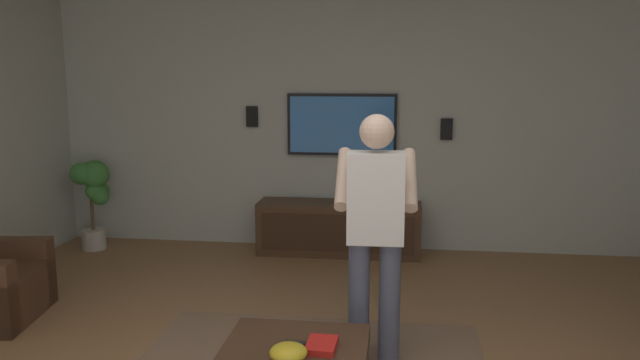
{
  "coord_description": "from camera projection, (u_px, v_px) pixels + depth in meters",
  "views": [
    {
      "loc": [
        -3.13,
        -0.45,
        1.9
      ],
      "look_at": [
        0.87,
        0.07,
        1.19
      ],
      "focal_mm": 34.56,
      "sensor_mm": 36.0,
      "label": 1
    }
  ],
  "objects": [
    {
      "name": "wall_back_tv",
      "position": [
        358.0,
        123.0,
        6.59
      ],
      "size": [
        0.1,
        6.74,
        2.71
      ],
      "primitive_type": "cube",
      "color": "#B2B7AD",
      "rests_on": "ground"
    },
    {
      "name": "book",
      "position": [
        322.0,
        345.0,
        3.38
      ],
      "size": [
        0.23,
        0.17,
        0.04
      ],
      "primitive_type": "cube",
      "rotation": [
        0.0,
        0.0,
        3.11
      ],
      "color": "red",
      "rests_on": "coffee_table"
    },
    {
      "name": "media_console",
      "position": [
        339.0,
        228.0,
        6.47
      ],
      "size": [
        0.45,
        1.7,
        0.55
      ],
      "rotation": [
        0.0,
        0.0,
        3.14
      ],
      "color": "#422B1C",
      "rests_on": "ground"
    },
    {
      "name": "wall_speaker_left",
      "position": [
        447.0,
        129.0,
        6.4
      ],
      "size": [
        0.06,
        0.12,
        0.22
      ],
      "primitive_type": "cube",
      "color": "black"
    },
    {
      "name": "person_standing",
      "position": [
        375.0,
        224.0,
        3.95
      ],
      "size": [
        0.54,
        0.54,
        1.64
      ],
      "rotation": [
        0.0,
        0.0,
        0.03
      ],
      "color": "#4C5166",
      "rests_on": "ground"
    },
    {
      "name": "tv",
      "position": [
        342.0,
        125.0,
        6.52
      ],
      "size": [
        0.05,
        1.16,
        0.65
      ],
      "rotation": [
        0.0,
        0.0,
        3.14
      ],
      "color": "black"
    },
    {
      "name": "potted_plant_tall",
      "position": [
        93.0,
        191.0,
        6.6
      ],
      "size": [
        0.38,
        0.39,
        0.97
      ],
      "color": "#B7B2A8",
      "rests_on": "ground"
    },
    {
      "name": "remote_black",
      "position": [
        297.0,
        344.0,
        3.4
      ],
      "size": [
        0.05,
        0.15,
        0.02
      ],
      "primitive_type": "cube",
      "rotation": [
        0.0,
        0.0,
        1.52
      ],
      "color": "black",
      "rests_on": "coffee_table"
    },
    {
      "name": "bowl",
      "position": [
        288.0,
        353.0,
        3.23
      ],
      "size": [
        0.2,
        0.2,
        0.09
      ],
      "primitive_type": "ellipsoid",
      "color": "gold",
      "rests_on": "coffee_table"
    },
    {
      "name": "wall_speaker_right",
      "position": [
        252.0,
        116.0,
        6.65
      ],
      "size": [
        0.06,
        0.12,
        0.22
      ],
      "primitive_type": "cube",
      "color": "black"
    },
    {
      "name": "vase_round",
      "position": [
        356.0,
        193.0,
        6.39
      ],
      "size": [
        0.22,
        0.22,
        0.22
      ],
      "primitive_type": "sphere",
      "color": "teal",
      "rests_on": "media_console"
    }
  ]
}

